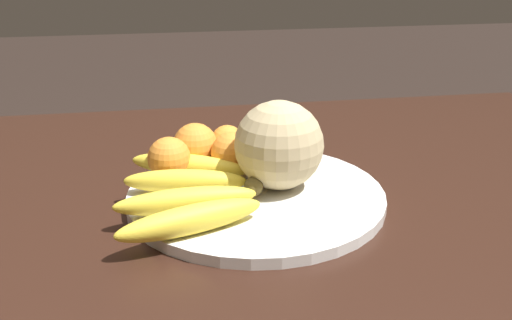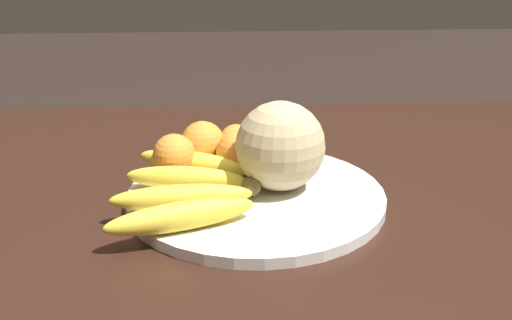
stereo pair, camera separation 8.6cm
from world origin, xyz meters
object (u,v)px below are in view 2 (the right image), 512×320
at_px(fruit_bowl, 256,196).
at_px(melon, 280,146).
at_px(banana_bunch, 187,188).
at_px(orange_front_right, 203,143).
at_px(kitchen_table, 241,274).
at_px(orange_back_left, 237,141).
at_px(orange_back_right, 234,152).
at_px(produce_tag, 223,180).
at_px(orange_front_left, 271,144).
at_px(orange_mid_center, 174,155).

height_order(fruit_bowl, melon, melon).
xyz_separation_m(banana_bunch, orange_front_right, (0.02, 0.14, 0.02)).
bearing_deg(melon, orange_front_right, 139.21).
bearing_deg(kitchen_table, fruit_bowl, 65.37).
xyz_separation_m(banana_bunch, orange_back_left, (0.08, 0.17, 0.01)).
relative_size(kitchen_table, orange_back_left, 25.62).
bearing_deg(kitchen_table, melon, 48.07).
xyz_separation_m(orange_back_right, produce_tag, (-0.02, -0.04, -0.03)).
bearing_deg(fruit_bowl, orange_front_left, 75.08).
distance_m(orange_front_left, orange_back_left, 0.06).
bearing_deg(orange_mid_center, orange_front_right, 45.61).
height_order(orange_front_right, orange_back_right, orange_front_right).
xyz_separation_m(kitchen_table, orange_mid_center, (-0.10, 0.12, 0.14)).
distance_m(melon, orange_front_left, 0.11).
relative_size(orange_back_left, produce_tag, 0.59).
xyz_separation_m(orange_front_right, orange_back_right, (0.05, -0.04, -0.00)).
distance_m(orange_front_right, produce_tag, 0.09).
distance_m(fruit_bowl, orange_front_right, 0.15).
bearing_deg(produce_tag, orange_back_left, 39.80).
xyz_separation_m(orange_mid_center, produce_tag, (0.07, -0.03, -0.03)).
xyz_separation_m(melon, orange_front_right, (-0.12, 0.10, -0.03)).
distance_m(kitchen_table, melon, 0.19).
bearing_deg(orange_back_right, orange_back_left, 84.26).
relative_size(orange_front_right, orange_mid_center, 1.08).
bearing_deg(melon, kitchen_table, -131.93).
xyz_separation_m(kitchen_table, orange_back_left, (0.00, 0.19, 0.13)).
distance_m(kitchen_table, orange_mid_center, 0.21).
bearing_deg(orange_back_left, banana_bunch, -114.42).
relative_size(orange_front_left, produce_tag, 0.64).
xyz_separation_m(kitchen_table, orange_front_right, (-0.05, 0.17, 0.14)).
bearing_deg(banana_bunch, produce_tag, -124.76).
distance_m(melon, produce_tag, 0.11).
height_order(melon, produce_tag, melon).
relative_size(orange_front_right, orange_back_left, 1.26).
xyz_separation_m(melon, orange_mid_center, (-0.16, 0.06, -0.03)).
distance_m(melon, orange_front_right, 0.16).
bearing_deg(orange_back_left, fruit_bowl, -80.33).
bearing_deg(banana_bunch, melon, -161.21).
bearing_deg(produce_tag, orange_front_left, 8.01).
bearing_deg(produce_tag, banana_bunch, -163.44).
height_order(fruit_bowl, orange_back_left, orange_back_left).
bearing_deg(produce_tag, orange_back_right, 27.22).
relative_size(kitchen_table, banana_bunch, 5.14).
height_order(fruit_bowl, orange_front_right, orange_front_right).
xyz_separation_m(kitchen_table, fruit_bowl, (0.03, 0.05, 0.10)).
relative_size(orange_front_right, orange_back_right, 1.08).
bearing_deg(orange_back_left, orange_mid_center, -144.73).
bearing_deg(banana_bunch, kitchen_table, 161.10).
xyz_separation_m(fruit_bowl, orange_front_right, (-0.08, 0.11, 0.04)).
distance_m(orange_back_left, produce_tag, 0.11).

